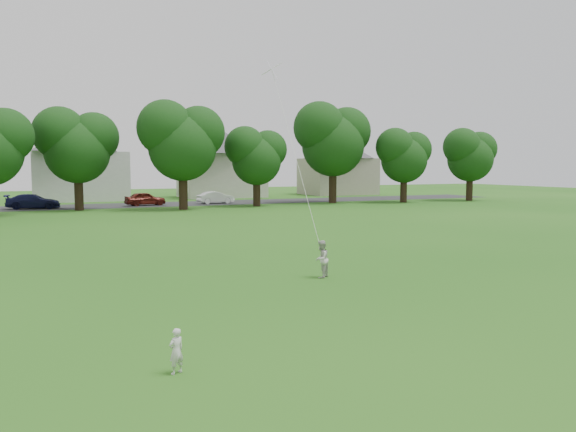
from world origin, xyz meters
name	(u,v)px	position (x,y,z in m)	size (l,w,h in m)	color
ground	(249,318)	(0.00, 0.00, 0.00)	(160.00, 160.00, 0.00)	#1F5613
street	(89,206)	(0.00, 42.00, 0.01)	(90.00, 7.00, 0.01)	#2D2D30
toddler	(176,351)	(-2.49, -2.94, 0.42)	(0.31, 0.20, 0.84)	silver
older_boy	(321,259)	(4.00, 3.71, 0.63)	(0.61, 0.48, 1.26)	beige
kite	(295,153)	(3.92, 5.66, 4.20)	(0.82, 2.44, 7.64)	white
tree_row	(96,137)	(0.11, 35.61, 6.12)	(81.34, 8.85, 10.67)	black
house_row	(73,154)	(-0.59, 52.00, 4.97)	(77.00, 13.86, 10.43)	beige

